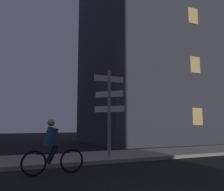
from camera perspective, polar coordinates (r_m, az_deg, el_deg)
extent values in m
cube|color=gray|center=(9.99, -10.76, -14.89)|extent=(40.00, 2.91, 0.14)
cylinder|color=gray|center=(9.32, -0.70, -4.37)|extent=(0.12, 0.12, 3.50)
cube|color=beige|center=(9.49, -0.69, 4.09)|extent=(1.28, 0.03, 0.24)
cube|color=white|center=(9.39, -0.70, 0.35)|extent=(0.86, 0.86, 0.24)
cube|color=white|center=(9.33, -0.70, -3.31)|extent=(0.92, 0.92, 0.24)
torus|color=black|center=(7.44, -9.79, -15.40)|extent=(0.72, 0.08, 0.72)
torus|color=black|center=(7.22, -18.54, -15.40)|extent=(0.72, 0.08, 0.72)
cylinder|color=black|center=(7.28, -14.04, -13.49)|extent=(1.00, 0.07, 0.04)
cylinder|color=navy|center=(7.22, -14.72, -9.74)|extent=(0.46, 0.33, 0.61)
sphere|color=tan|center=(7.21, -14.61, -6.45)|extent=(0.22, 0.22, 0.22)
cylinder|color=black|center=(7.36, -14.58, -13.64)|extent=(0.34, 0.13, 0.55)
cylinder|color=black|center=(7.18, -14.30, -13.81)|extent=(0.34, 0.13, 0.55)
cube|color=#383842|center=(22.85, 11.27, 17.31)|extent=(12.67, 8.52, 21.66)
cube|color=#F2C672|center=(17.55, 20.10, -4.85)|extent=(0.90, 0.06, 1.20)
cube|color=#F2C672|center=(18.06, 19.60, 7.07)|extent=(0.90, 0.06, 1.20)
cube|color=#F2C672|center=(19.29, 19.12, 17.89)|extent=(0.90, 0.06, 1.20)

